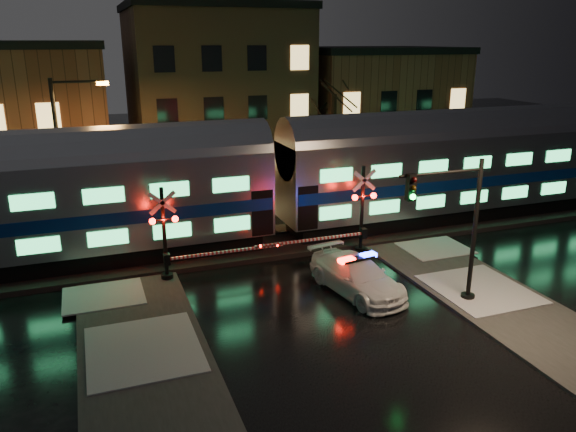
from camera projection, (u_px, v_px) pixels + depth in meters
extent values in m
plane|color=black|center=(299.00, 286.00, 22.74)|extent=(120.00, 120.00, 0.00)
cube|color=black|center=(262.00, 243.00, 27.18)|extent=(90.00, 4.20, 0.24)
cube|color=#2D2D2D|center=(156.00, 406.00, 15.21)|extent=(4.00, 20.00, 0.12)
cube|color=#2D2D2D|center=(536.00, 325.00, 19.49)|extent=(4.00, 20.00, 0.12)
cube|color=brown|center=(215.00, 93.00, 41.81)|extent=(12.00, 11.00, 11.50)
cube|color=brown|center=(372.00, 107.00, 46.10)|extent=(12.00, 10.00, 8.50)
cube|color=black|center=(493.00, 206.00, 31.53)|extent=(24.00, 2.40, 0.80)
cube|color=#B7BAC1|center=(498.00, 165.00, 30.84)|extent=(25.00, 3.05, 3.80)
cube|color=navy|center=(497.00, 173.00, 30.96)|extent=(24.75, 3.09, 0.55)
cube|color=#3CE67C|center=(515.00, 193.00, 29.79)|extent=(21.00, 0.05, 0.62)
cube|color=#3CE67C|center=(520.00, 159.00, 29.25)|extent=(21.00, 0.05, 0.62)
cylinder|color=#B7BAC1|center=(502.00, 135.00, 30.33)|extent=(25.00, 3.05, 3.05)
imported|color=white|center=(357.00, 276.00, 21.99)|extent=(2.72, 5.04, 1.39)
cube|color=black|center=(357.00, 259.00, 21.77)|extent=(1.49, 0.61, 0.09)
cube|color=#FF0C05|center=(347.00, 260.00, 21.51)|extent=(0.68, 0.43, 0.16)
cube|color=#1426FF|center=(368.00, 255.00, 22.01)|extent=(0.68, 0.43, 0.16)
cylinder|color=black|center=(360.00, 250.00, 26.16)|extent=(0.52, 0.52, 0.31)
cylinder|color=black|center=(362.00, 211.00, 25.58)|extent=(0.17, 0.17, 4.17)
sphere|color=#FF0C05|center=(355.00, 198.00, 25.04)|extent=(0.27, 0.27, 0.27)
sphere|color=#FF0C05|center=(374.00, 196.00, 25.35)|extent=(0.27, 0.27, 0.27)
cube|color=white|center=(311.00, 240.00, 24.79)|extent=(5.21, 0.10, 0.10)
cube|color=black|center=(364.00, 233.00, 25.65)|extent=(0.25, 0.30, 0.45)
cylinder|color=black|center=(167.00, 277.00, 23.22)|extent=(0.50, 0.50, 0.30)
cylinder|color=black|center=(164.00, 235.00, 22.67)|extent=(0.16, 0.16, 3.99)
sphere|color=#FF0C05|center=(152.00, 221.00, 22.15)|extent=(0.26, 0.26, 0.26)
sphere|color=#FF0C05|center=(175.00, 219.00, 22.44)|extent=(0.26, 0.26, 0.26)
cube|color=white|center=(227.00, 252.00, 23.55)|extent=(4.99, 0.10, 0.10)
cube|color=black|center=(167.00, 259.00, 22.73)|extent=(0.25, 0.30, 0.45)
cylinder|color=black|center=(467.00, 297.00, 21.43)|extent=(0.52, 0.52, 0.28)
cylinder|color=black|center=(474.00, 233.00, 20.64)|extent=(0.17, 0.17, 5.53)
cylinder|color=black|center=(442.00, 173.00, 19.37)|extent=(3.32, 0.11, 0.11)
cube|color=black|center=(411.00, 187.00, 18.93)|extent=(0.29, 0.26, 0.92)
sphere|color=#0CFF3F|center=(413.00, 197.00, 18.87)|extent=(0.20, 0.20, 0.20)
cylinder|color=black|center=(60.00, 163.00, 26.73)|extent=(0.20, 0.20, 7.88)
cylinder|color=black|center=(78.00, 82.00, 26.00)|extent=(2.37, 0.12, 0.12)
cube|color=orange|center=(103.00, 83.00, 26.38)|extent=(0.54, 0.28, 0.18)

